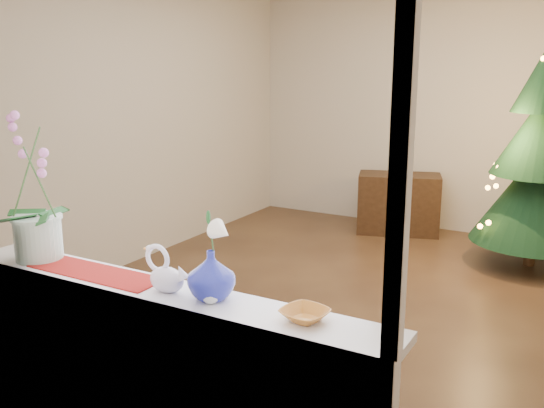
% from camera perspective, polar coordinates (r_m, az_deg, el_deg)
% --- Properties ---
extents(ground, '(5.00, 5.00, 0.00)m').
position_cam_1_polar(ground, '(4.95, 8.08, -9.12)').
color(ground, '#332015').
rests_on(ground, ground).
extents(wall_back, '(4.50, 0.10, 2.70)m').
position_cam_1_polar(wall_back, '(6.98, 16.21, 8.49)').
color(wall_back, beige).
rests_on(wall_back, ground).
extents(wall_front, '(4.50, 0.10, 2.70)m').
position_cam_1_polar(wall_front, '(2.47, -12.96, 0.67)').
color(wall_front, beige).
rests_on(wall_front, ground).
extents(wall_left, '(0.10, 5.00, 2.70)m').
position_cam_1_polar(wall_left, '(5.80, -12.72, 7.80)').
color(wall_left, beige).
rests_on(wall_left, ground).
extents(window_apron, '(2.20, 0.08, 0.88)m').
position_cam_1_polar(window_apron, '(2.84, -11.39, -17.40)').
color(window_apron, white).
rests_on(window_apron, ground).
extents(windowsill, '(2.20, 0.26, 0.04)m').
position_cam_1_polar(windowsill, '(2.70, -10.58, -8.16)').
color(windowsill, white).
rests_on(windowsill, window_apron).
extents(window_frame, '(2.22, 0.06, 1.60)m').
position_cam_1_polar(window_frame, '(2.45, -12.91, 8.83)').
color(window_frame, white).
rests_on(window_frame, windowsill).
extents(runner, '(0.70, 0.20, 0.01)m').
position_cam_1_polar(runner, '(2.94, -16.31, -6.20)').
color(runner, maroon).
rests_on(runner, windowsill).
extents(orchid_pot, '(0.31, 0.31, 0.72)m').
position_cam_1_polar(orchid_pot, '(3.14, -21.53, 1.45)').
color(orchid_pot, beige).
rests_on(orchid_pot, windowsill).
extents(swan, '(0.25, 0.19, 0.19)m').
position_cam_1_polar(swan, '(2.61, -9.91, -6.14)').
color(swan, silver).
rests_on(swan, windowsill).
extents(blue_vase, '(0.29, 0.29, 0.24)m').
position_cam_1_polar(blue_vase, '(2.50, -5.75, -6.33)').
color(blue_vase, navy).
rests_on(blue_vase, windowsill).
extents(lily, '(0.13, 0.08, 0.18)m').
position_cam_1_polar(lily, '(2.44, -5.87, -1.71)').
color(lily, white).
rests_on(lily, blue_vase).
extents(paperweight, '(0.09, 0.09, 0.08)m').
position_cam_1_polar(paperweight, '(2.48, -5.79, -8.49)').
color(paperweight, silver).
rests_on(paperweight, windowsill).
extents(amber_dish, '(0.18, 0.18, 0.04)m').
position_cam_1_polar(amber_dish, '(2.33, 3.10, -10.44)').
color(amber_dish, '#AD6721').
rests_on(amber_dish, windowsill).
extents(xmas_tree, '(1.22, 1.22, 2.06)m').
position_cam_1_polar(xmas_tree, '(6.00, 23.88, 4.07)').
color(xmas_tree, black).
rests_on(xmas_tree, ground).
extents(side_table, '(0.97, 0.70, 0.66)m').
position_cam_1_polar(side_table, '(6.87, 11.82, 0.04)').
color(side_table, black).
rests_on(side_table, ground).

